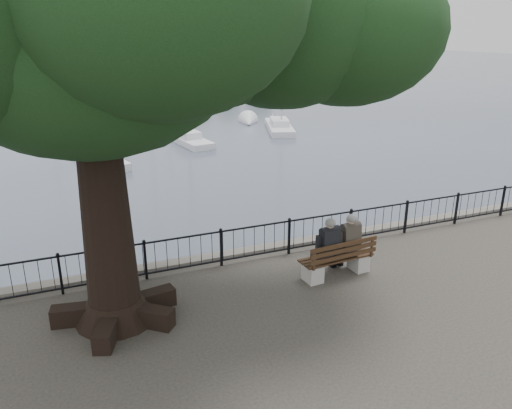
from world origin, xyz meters
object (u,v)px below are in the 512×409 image
person_right (346,245)px  lion_monument (110,75)px  person_left (325,249)px  bench (337,263)px  tree (135,4)px

person_right → lion_monument: size_ratio=0.19×
person_left → lion_monument: (0.77, 49.03, 0.42)m
bench → person_left: size_ratio=1.22×
tree → bench: bearing=-2.8°
tree → lion_monument: size_ratio=1.37×
tree → person_left: bearing=-1.8°
person_left → person_right: size_ratio=1.00×
bench → person_left: (-0.32, 0.09, 0.39)m
person_right → bench: bearing=-156.6°
bench → tree: size_ratio=0.17×
bench → lion_monument: lion_monument is taller
person_left → lion_monument: size_ratio=0.19×
person_left → tree: 7.10m
bench → lion_monument: 49.13m
person_left → tree: (-4.26, 0.13, 5.67)m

